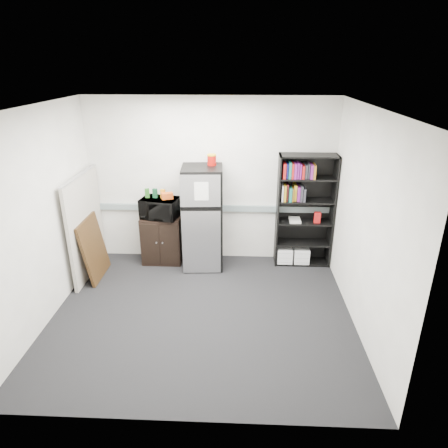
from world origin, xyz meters
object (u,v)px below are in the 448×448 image
Objects in this scene: cubicle_partition at (86,225)px; cabinet at (162,240)px; bookshelf at (303,208)px; microwave at (160,208)px; refrigerator at (203,218)px.

cubicle_partition reaches higher than cabinet.
bookshelf is at bearing 8.13° from cubicle_partition.
cubicle_partition is 2.00× the size of cabinet.
cubicle_partition reaches higher than microwave.
microwave is at bearing -90.00° from cabinet.
refrigerator is (-1.62, -0.15, -0.14)m from bookshelf.
microwave is at bearing 20.39° from cubicle_partition.
cubicle_partition is at bearing -171.87° from bookshelf.
refrigerator is (0.70, -0.06, -0.14)m from microwave.
refrigerator is at bearing 10.77° from cubicle_partition.
bookshelf reaches higher than microwave.
refrigerator reaches higher than microwave.
cubicle_partition is 2.75× the size of microwave.
cubicle_partition is 1.82m from refrigerator.
bookshelf is 3.14× the size of microwave.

